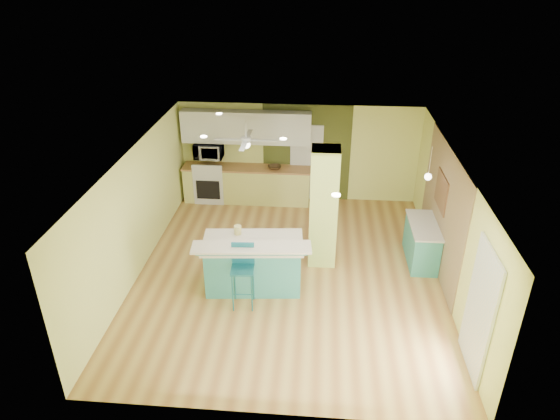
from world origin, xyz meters
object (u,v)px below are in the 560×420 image
object	(u,v)px
fruit_bowl	(275,167)
canister	(238,230)
side_counter	(422,242)
bar_stool	(243,265)
peninsula	(253,263)

from	to	relation	value
fruit_bowl	canister	size ratio (longest dim) A/B	1.92
side_counter	fruit_bowl	size ratio (longest dim) A/B	4.07
bar_stool	side_counter	size ratio (longest dim) A/B	0.92
side_counter	canister	world-z (taller)	canister
canister	peninsula	bearing A→B (deg)	-40.88
fruit_bowl	side_counter	bearing A→B (deg)	-36.89
side_counter	canister	xyz separation A→B (m)	(-3.67, -0.91, 0.64)
peninsula	fruit_bowl	bearing A→B (deg)	83.97
peninsula	bar_stool	world-z (taller)	bar_stool
peninsula	fruit_bowl	xyz separation A→B (m)	(0.06, 3.65, 0.46)
bar_stool	canister	world-z (taller)	bar_stool
bar_stool	fruit_bowl	xyz separation A→B (m)	(0.17, 4.19, 0.16)
canister	side_counter	bearing A→B (deg)	13.94
peninsula	canister	bearing A→B (deg)	134.08
bar_stool	canister	size ratio (longest dim) A/B	7.14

